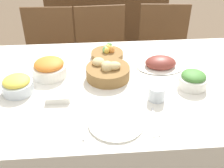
{
  "coord_description": "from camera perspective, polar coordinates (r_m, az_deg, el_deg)",
  "views": [
    {
      "loc": [
        -0.1,
        -1.29,
        1.62
      ],
      "look_at": [
        -0.01,
        -0.08,
        0.81
      ],
      "focal_mm": 45.0,
      "sensor_mm": 36.0,
      "label": 1
    }
  ],
  "objects": [
    {
      "name": "green_salad_bowl",
      "position": [
        1.55,
        16.12,
        0.84
      ],
      "size": [
        0.15,
        0.15,
        0.09
      ],
      "color": "white",
      "rests_on": "dining_table"
    },
    {
      "name": "chair_far_center",
      "position": [
        2.41,
        -2.08,
        5.52
      ],
      "size": [
        0.44,
        0.44,
        0.88
      ],
      "rotation": [
        0.0,
        0.0,
        0.04
      ],
      "color": "brown",
      "rests_on": "ground"
    },
    {
      "name": "fork",
      "position": [
        1.27,
        -6.01,
        -8.3
      ],
      "size": [
        0.02,
        0.19,
        0.0
      ],
      "rotation": [
        0.0,
        0.0,
        0.04
      ],
      "color": "silver",
      "rests_on": "dining_table"
    },
    {
      "name": "bread_basket",
      "position": [
        1.56,
        -0.89,
        2.63
      ],
      "size": [
        0.24,
        0.24,
        0.11
      ],
      "color": "olive",
      "rests_on": "dining_table"
    },
    {
      "name": "knife",
      "position": [
        1.29,
        7.54,
        -7.57
      ],
      "size": [
        0.02,
        0.19,
        0.0
      ],
      "rotation": [
        0.0,
        0.0,
        0.04
      ],
      "color": "silver",
      "rests_on": "dining_table"
    },
    {
      "name": "chair_far_right",
      "position": [
        2.49,
        10.42,
        5.89
      ],
      "size": [
        0.46,
        0.46,
        0.88
      ],
      "rotation": [
        0.0,
        0.0,
        -0.09
      ],
      "color": "brown",
      "rests_on": "ground"
    },
    {
      "name": "sideboard",
      "position": [
        3.27,
        -1.19,
        13.73
      ],
      "size": [
        1.29,
        0.44,
        1.0
      ],
      "color": "brown",
      "rests_on": "ground"
    },
    {
      "name": "dinner_plate",
      "position": [
        1.27,
        0.83,
        -7.91
      ],
      "size": [
        0.25,
        0.25,
        0.01
      ],
      "color": "white",
      "rests_on": "dining_table"
    },
    {
      "name": "chair_far_left",
      "position": [
        2.44,
        -12.59,
        5.0
      ],
      "size": [
        0.44,
        0.44,
        0.88
      ],
      "rotation": [
        0.0,
        0.0,
        -0.06
      ],
      "color": "brown",
      "rests_on": "ground"
    },
    {
      "name": "drinking_cup",
      "position": [
        1.41,
        9.11,
        -1.85
      ],
      "size": [
        0.08,
        0.08,
        0.07
      ],
      "color": "silver",
      "rests_on": "dining_table"
    },
    {
      "name": "carrot_bowl",
      "position": [
        1.62,
        -12.6,
        3.2
      ],
      "size": [
        0.19,
        0.19,
        0.1
      ],
      "color": "white",
      "rests_on": "dining_table"
    },
    {
      "name": "ham_platter",
      "position": [
        1.7,
        9.83,
        4.12
      ],
      "size": [
        0.28,
        0.2,
        0.07
      ],
      "color": "white",
      "rests_on": "dining_table"
    },
    {
      "name": "pineapple_bowl",
      "position": [
        1.52,
        -18.7,
        -0.15
      ],
      "size": [
        0.16,
        0.16,
        0.09
      ],
      "color": "silver",
      "rests_on": "dining_table"
    },
    {
      "name": "egg_basket",
      "position": [
        1.79,
        -0.95,
        6.21
      ],
      "size": [
        0.2,
        0.2,
        0.08
      ],
      "color": "olive",
      "rests_on": "dining_table"
    },
    {
      "name": "spoon",
      "position": [
        1.3,
        8.85,
        -7.48
      ],
      "size": [
        0.02,
        0.19,
        0.0
      ],
      "rotation": [
        0.0,
        0.0,
        -0.04
      ],
      "color": "silver",
      "rests_on": "dining_table"
    },
    {
      "name": "butter_dish",
      "position": [
        1.43,
        -10.83,
        -2.73
      ],
      "size": [
        0.12,
        0.07,
        0.03
      ],
      "color": "white",
      "rests_on": "dining_table"
    },
    {
      "name": "dining_table",
      "position": [
        1.79,
        0.08,
        -9.99
      ],
      "size": [
        1.84,
        1.03,
        0.77
      ],
      "color": "white",
      "rests_on": "ground"
    }
  ]
}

